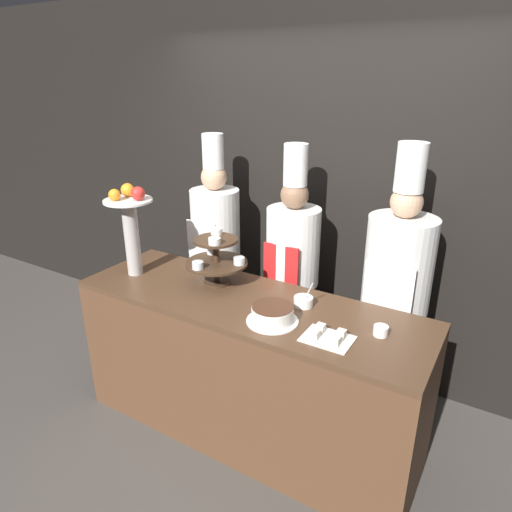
% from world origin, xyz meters
% --- Properties ---
extents(ground_plane, '(14.00, 14.00, 0.00)m').
position_xyz_m(ground_plane, '(0.00, 0.00, 0.00)').
color(ground_plane, '#47423D').
extents(wall_back, '(10.00, 0.06, 2.80)m').
position_xyz_m(wall_back, '(0.00, 1.36, 1.40)').
color(wall_back, black).
rests_on(wall_back, ground_plane).
extents(buffet_counter, '(2.16, 0.68, 0.95)m').
position_xyz_m(buffet_counter, '(0.00, 0.34, 0.47)').
color(buffet_counter, brown).
rests_on(buffet_counter, ground_plane).
extents(tiered_stand, '(0.39, 0.39, 0.34)m').
position_xyz_m(tiered_stand, '(-0.30, 0.45, 1.13)').
color(tiered_stand, '#3D2819').
rests_on(tiered_stand, buffet_counter).
extents(fruit_pedestal, '(0.31, 0.31, 0.60)m').
position_xyz_m(fruit_pedestal, '(-0.85, 0.29, 1.31)').
color(fruit_pedestal, '#B2ADA8').
rests_on(fruit_pedestal, buffet_counter).
extents(cake_round, '(0.28, 0.28, 0.09)m').
position_xyz_m(cake_round, '(0.25, 0.20, 0.99)').
color(cake_round, white).
rests_on(cake_round, buffet_counter).
extents(cup_white, '(0.08, 0.08, 0.05)m').
position_xyz_m(cup_white, '(0.79, 0.37, 0.98)').
color(cup_white, white).
rests_on(cup_white, buffet_counter).
extents(cake_square_tray, '(0.25, 0.19, 0.05)m').
position_xyz_m(cake_square_tray, '(0.57, 0.19, 0.97)').
color(cake_square_tray, white).
rests_on(cake_square_tray, buffet_counter).
extents(serving_bowl_far, '(0.11, 0.11, 0.16)m').
position_xyz_m(serving_bowl_far, '(0.31, 0.45, 0.98)').
color(serving_bowl_far, white).
rests_on(serving_bowl_far, buffet_counter).
extents(chef_left, '(0.37, 0.37, 1.81)m').
position_xyz_m(chef_left, '(-0.68, 0.97, 0.97)').
color(chef_left, '#28282D').
rests_on(chef_left, ground_plane).
extents(chef_center_left, '(0.37, 0.37, 1.78)m').
position_xyz_m(chef_center_left, '(-0.02, 0.97, 0.95)').
color(chef_center_left, '#28282D').
rests_on(chef_center_left, ground_plane).
extents(chef_center_right, '(0.42, 0.42, 1.84)m').
position_xyz_m(chef_center_right, '(0.70, 0.97, 0.97)').
color(chef_center_right, '#38332D').
rests_on(chef_center_right, ground_plane).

